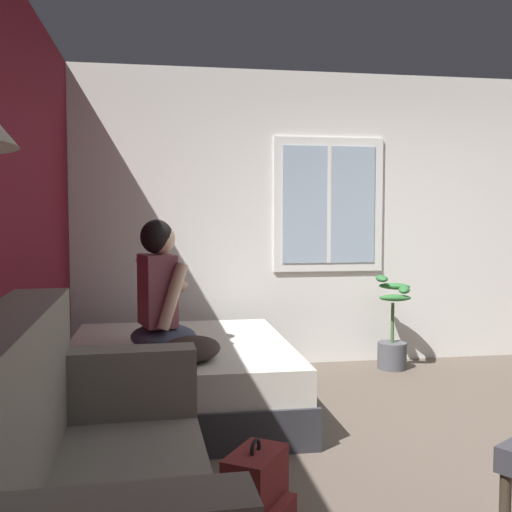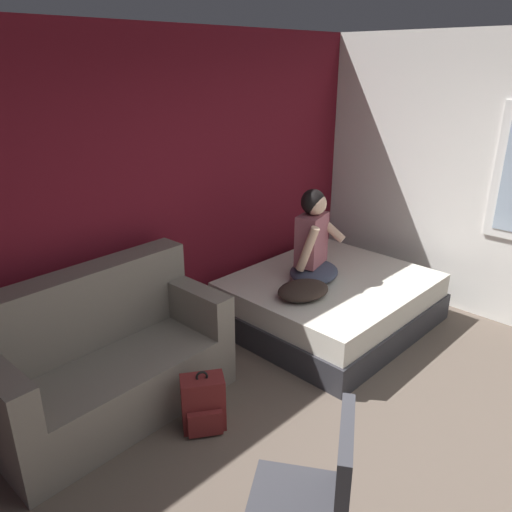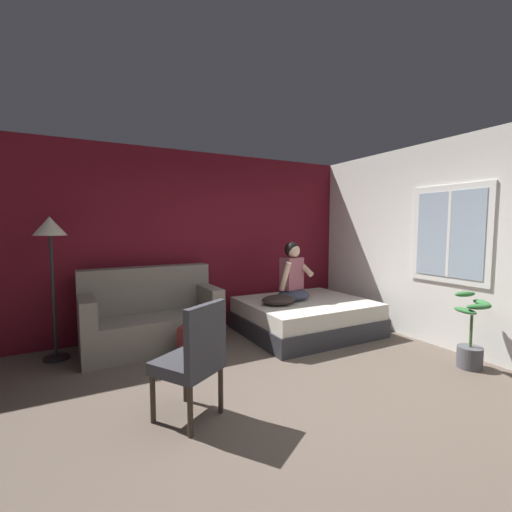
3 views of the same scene
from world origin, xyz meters
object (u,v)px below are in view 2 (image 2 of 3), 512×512
at_px(side_chair, 313,500).
at_px(backpack, 203,404).
at_px(bed, 330,301).
at_px(couch, 106,360).
at_px(throw_pillow, 303,290).
at_px(person_seated, 313,244).
at_px(cell_phone, 308,296).

bearing_deg(side_chair, backpack, 73.66).
distance_m(bed, side_chair, 2.68).
bearing_deg(couch, side_chair, -90.83).
bearing_deg(backpack, bed, 8.26).
bearing_deg(side_chair, couch, 89.17).
bearing_deg(throw_pillow, person_seated, 27.36).
bearing_deg(person_seated, couch, 171.74).
height_order(side_chair, cell_phone, side_chair).
relative_size(couch, throw_pillow, 3.59).
xyz_separation_m(bed, throw_pillow, (-0.51, -0.06, 0.31)).
height_order(backpack, cell_phone, cell_phone).
relative_size(couch, person_seated, 1.97).
bearing_deg(person_seated, throw_pillow, -152.64).
height_order(throw_pillow, cell_phone, throw_pillow).
bearing_deg(side_chair, throw_pillow, 40.38).
bearing_deg(couch, cell_phone, -16.02).
relative_size(bed, cell_phone, 12.73).
bearing_deg(cell_phone, side_chair, 28.14).
xyz_separation_m(bed, person_seated, (-0.15, 0.12, 0.60)).
distance_m(bed, person_seated, 0.63).
bearing_deg(couch, throw_pillow, -16.13).
bearing_deg(bed, cell_phone, -170.66).
height_order(couch, cell_phone, couch).
distance_m(person_seated, throw_pillow, 0.50).
height_order(bed, cell_phone, cell_phone).
bearing_deg(throw_pillow, backpack, -171.29).
relative_size(couch, backpack, 3.77).
xyz_separation_m(bed, backpack, (-1.84, -0.27, -0.04)).
bearing_deg(cell_phone, throw_pillow, -23.81).
bearing_deg(person_seated, side_chair, -141.63).
xyz_separation_m(backpack, cell_phone, (1.38, 0.19, 0.29)).
distance_m(couch, backpack, 0.79).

